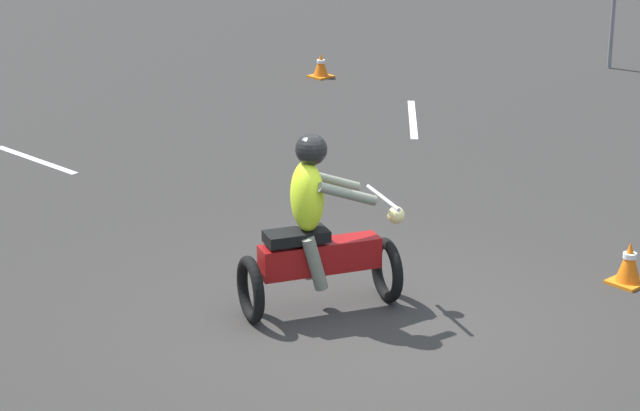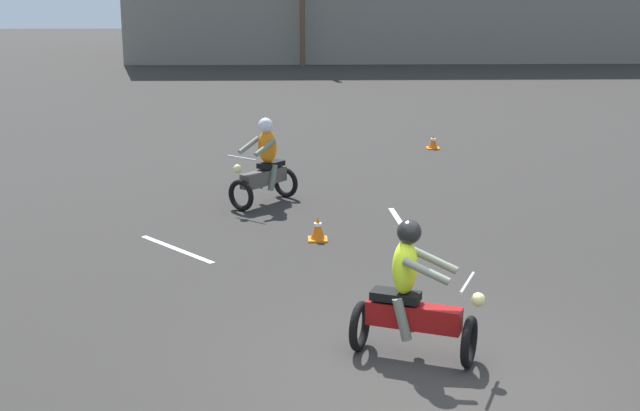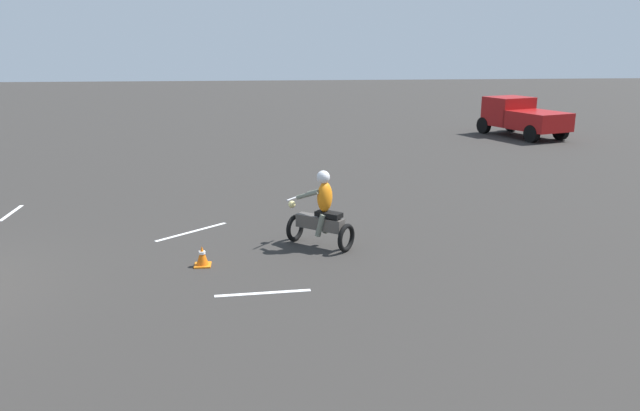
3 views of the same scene
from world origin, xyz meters
TOP-DOWN VIEW (x-y plane):
  - ground_plane at (0.00, 0.00)m, footprint 120.00×120.00m
  - motorcycle_rider_foreground at (-0.12, 0.56)m, footprint 1.54×1.10m
  - traffic_cone_near_left at (2.48, -0.97)m, footprint 0.32×0.32m
  - traffic_cone_far_right at (6.10, 7.28)m, footprint 0.32×0.32m
  - lane_stripe_ne at (5.32, 4.52)m, footprint 1.52×1.51m
  - lane_stripe_n at (0.41, 6.38)m, footprint 0.21×1.68m

SIDE VIEW (x-z plane):
  - ground_plane at x=0.00m, z-range 0.00..0.00m
  - lane_stripe_ne at x=5.32m, z-range 0.00..0.01m
  - lane_stripe_n at x=0.41m, z-range 0.00..0.01m
  - traffic_cone_far_right at x=6.10m, z-range -0.01..0.37m
  - traffic_cone_near_left at x=2.48m, z-range -0.01..0.42m
  - motorcycle_rider_foreground at x=-0.12m, z-range -0.10..1.56m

